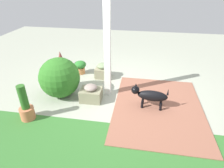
% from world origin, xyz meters
% --- Properties ---
extents(ground_plane, '(12.00, 12.00, 0.00)m').
position_xyz_m(ground_plane, '(0.00, 0.00, 0.00)').
color(ground_plane, '#9FA491').
extents(brick_path, '(1.80, 2.40, 0.02)m').
position_xyz_m(brick_path, '(-0.89, 0.35, 0.01)').
color(brick_path, '#925A45').
rests_on(brick_path, ground).
extents(porch_pillar, '(0.13, 0.13, 2.09)m').
position_xyz_m(porch_pillar, '(0.24, -0.01, 1.05)').
color(porch_pillar, white).
rests_on(porch_pillar, ground).
extents(stone_planter_nearest, '(0.39, 0.40, 0.40)m').
position_xyz_m(stone_planter_nearest, '(0.52, -0.81, 0.19)').
color(stone_planter_nearest, gray).
rests_on(stone_planter_nearest, ground).
extents(stone_planter_mid, '(0.46, 0.38, 0.38)m').
position_xyz_m(stone_planter_mid, '(0.55, 0.31, 0.17)').
color(stone_planter_mid, gray).
rests_on(stone_planter_mid, ground).
extents(round_shrub, '(0.89, 0.89, 0.89)m').
position_xyz_m(round_shrub, '(1.27, 0.22, 0.45)').
color(round_shrub, '#2C6A21').
rests_on(round_shrub, ground).
extents(terracotta_pot_tall, '(0.27, 0.27, 0.72)m').
position_xyz_m(terracotta_pot_tall, '(1.58, 1.12, 0.26)').
color(terracotta_pot_tall, '#C9704B').
rests_on(terracotta_pot_tall, ground).
extents(terracotta_pot_broad, '(0.33, 0.33, 0.36)m').
position_xyz_m(terracotta_pot_broad, '(1.19, -0.93, 0.21)').
color(terracotta_pot_broad, '#B87545').
rests_on(terracotta_pot_broad, ground).
extents(terracotta_pot_spiky, '(0.31, 0.31, 0.70)m').
position_xyz_m(terracotta_pot_spiky, '(1.64, -0.72, 0.33)').
color(terracotta_pot_spiky, '#C67A4D').
rests_on(terracotta_pot_spiky, ground).
extents(dog, '(0.74, 0.24, 0.51)m').
position_xyz_m(dog, '(-0.70, 0.38, 0.29)').
color(dog, black).
rests_on(dog, ground).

